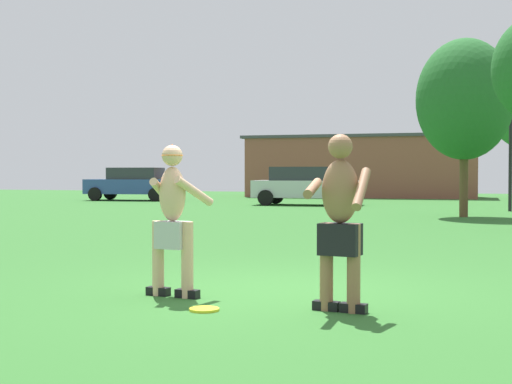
% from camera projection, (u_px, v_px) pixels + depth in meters
% --- Properties ---
extents(ground_plane, '(80.00, 80.00, 0.00)m').
position_uv_depth(ground_plane, '(281.00, 292.00, 8.08)').
color(ground_plane, '#2D6628').
extents(player_with_cap, '(0.70, 0.61, 1.65)m').
position_uv_depth(player_with_cap, '(173.00, 214.00, 7.73)').
color(player_with_cap, black).
rests_on(player_with_cap, ground_plane).
extents(player_in_black, '(0.60, 0.64, 1.72)m').
position_uv_depth(player_in_black, '(340.00, 218.00, 6.89)').
color(player_in_black, black).
rests_on(player_in_black, ground_plane).
extents(frisbee, '(0.30, 0.30, 0.03)m').
position_uv_depth(frisbee, '(204.00, 309.00, 6.96)').
color(frisbee, yellow).
rests_on(frisbee, ground_plane).
extents(car_silver_mid_lot, '(4.37, 2.16, 1.58)m').
position_uv_depth(car_silver_mid_lot, '(305.00, 185.00, 29.51)').
color(car_silver_mid_lot, silver).
rests_on(car_silver_mid_lot, ground_plane).
extents(car_blue_far_end, '(4.45, 2.36, 1.58)m').
position_uv_depth(car_blue_far_end, '(133.00, 183.00, 34.49)').
color(car_blue_far_end, '#2D478C').
rests_on(car_blue_far_end, ground_plane).
extents(lamp_post, '(0.60, 0.24, 5.75)m').
position_uv_depth(lamp_post, '(511.00, 109.00, 24.67)').
color(lamp_post, black).
rests_on(lamp_post, ground_plane).
extents(outbuilding_behind_lot, '(12.70, 4.33, 3.37)m').
position_uv_depth(outbuilding_behind_lot, '(362.00, 166.00, 39.27)').
color(outbuilding_behind_lot, brown).
rests_on(outbuilding_behind_lot, ground_plane).
extents(tree_behind_players, '(2.89, 2.89, 5.39)m').
position_uv_depth(tree_behind_players, '(464.00, 100.00, 21.56)').
color(tree_behind_players, brown).
rests_on(tree_behind_players, ground_plane).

